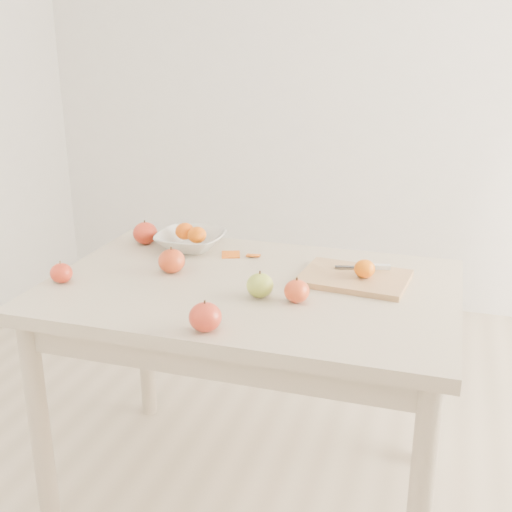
% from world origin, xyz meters
% --- Properties ---
extents(ground, '(3.50, 3.50, 0.00)m').
position_xyz_m(ground, '(0.00, 0.00, 0.00)').
color(ground, '#C6B293').
rests_on(ground, ground).
extents(table, '(1.20, 0.80, 0.75)m').
position_xyz_m(table, '(0.00, 0.00, 0.65)').
color(table, '#C6B296').
rests_on(table, ground).
extents(cutting_board, '(0.33, 0.26, 0.02)m').
position_xyz_m(cutting_board, '(0.29, 0.11, 0.76)').
color(cutting_board, tan).
rests_on(cutting_board, table).
extents(board_tangerine, '(0.06, 0.06, 0.05)m').
position_xyz_m(board_tangerine, '(0.32, 0.10, 0.80)').
color(board_tangerine, orange).
rests_on(board_tangerine, cutting_board).
extents(fruit_bowl, '(0.23, 0.23, 0.06)m').
position_xyz_m(fruit_bowl, '(-0.30, 0.25, 0.78)').
color(fruit_bowl, silver).
rests_on(fruit_bowl, table).
extents(bowl_tangerine_near, '(0.07, 0.07, 0.06)m').
position_xyz_m(bowl_tangerine_near, '(-0.32, 0.26, 0.81)').
color(bowl_tangerine_near, '#E15707').
rests_on(bowl_tangerine_near, fruit_bowl).
extents(bowl_tangerine_far, '(0.06, 0.06, 0.06)m').
position_xyz_m(bowl_tangerine_far, '(-0.27, 0.23, 0.81)').
color(bowl_tangerine_far, '#E35208').
rests_on(bowl_tangerine_far, fruit_bowl).
extents(orange_peel_a, '(0.07, 0.06, 0.01)m').
position_xyz_m(orange_peel_a, '(-0.14, 0.21, 0.75)').
color(orange_peel_a, '#C4520D').
rests_on(orange_peel_a, table).
extents(orange_peel_b, '(0.05, 0.04, 0.01)m').
position_xyz_m(orange_peel_b, '(-0.07, 0.23, 0.75)').
color(orange_peel_b, '#CB560E').
rests_on(orange_peel_b, table).
extents(paring_knife, '(0.17, 0.06, 0.01)m').
position_xyz_m(paring_knife, '(0.34, 0.18, 0.78)').
color(paring_knife, silver).
rests_on(paring_knife, cutting_board).
extents(apple_green, '(0.08, 0.08, 0.07)m').
position_xyz_m(apple_green, '(0.05, -0.09, 0.78)').
color(apple_green, olive).
rests_on(apple_green, table).
extents(apple_red_e, '(0.07, 0.07, 0.06)m').
position_xyz_m(apple_red_e, '(0.16, -0.09, 0.78)').
color(apple_red_e, '#A6181E').
rests_on(apple_red_e, table).
extents(apple_red_a, '(0.09, 0.09, 0.08)m').
position_xyz_m(apple_red_a, '(-0.47, 0.25, 0.79)').
color(apple_red_a, maroon).
rests_on(apple_red_a, table).
extents(apple_red_c, '(0.08, 0.08, 0.07)m').
position_xyz_m(apple_red_c, '(-0.01, -0.34, 0.79)').
color(apple_red_c, '#A40313').
rests_on(apple_red_c, table).
extents(apple_red_d, '(0.07, 0.07, 0.06)m').
position_xyz_m(apple_red_d, '(-0.54, -0.16, 0.78)').
color(apple_red_d, '#A60F1E').
rests_on(apple_red_d, table).
extents(apple_red_b, '(0.08, 0.08, 0.08)m').
position_xyz_m(apple_red_b, '(-0.26, 0.02, 0.79)').
color(apple_red_b, maroon).
rests_on(apple_red_b, table).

